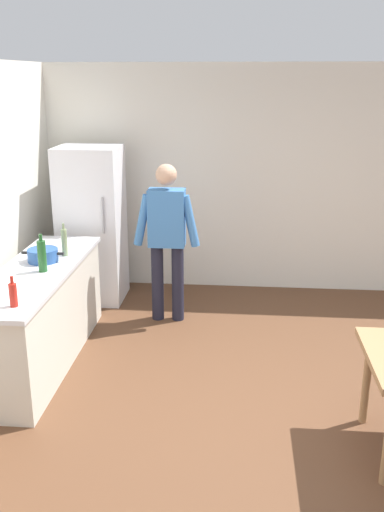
{
  "coord_description": "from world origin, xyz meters",
  "views": [
    {
      "loc": [
        -0.17,
        -3.86,
        2.55
      ],
      "look_at": [
        -0.62,
        1.16,
        0.95
      ],
      "focal_mm": 39.95,
      "sensor_mm": 36.0,
      "label": 1
    }
  ],
  "objects_px": {
    "refrigerator": "(92,225)",
    "cooking_pot": "(43,255)",
    "bottle_vinegar_tall": "(64,242)",
    "bottle_wine_green": "(42,256)",
    "person": "(167,233)",
    "bottle_sauce_red": "(13,294)"
  },
  "relations": [
    {
      "from": "person",
      "to": "bottle_sauce_red",
      "type": "height_order",
      "value": "person"
    },
    {
      "from": "refrigerator",
      "to": "bottle_sauce_red",
      "type": "height_order",
      "value": "refrigerator"
    },
    {
      "from": "cooking_pot",
      "to": "bottle_wine_green",
      "type": "bearing_deg",
      "value": -71.12
    },
    {
      "from": "cooking_pot",
      "to": "bottle_wine_green",
      "type": "relative_size",
      "value": 1.18
    },
    {
      "from": "refrigerator",
      "to": "bottle_vinegar_tall",
      "type": "height_order",
      "value": "refrigerator"
    },
    {
      "from": "person",
      "to": "bottle_vinegar_tall",
      "type": "bearing_deg",
      "value": -145.35
    },
    {
      "from": "bottle_sauce_red",
      "to": "bottle_wine_green",
      "type": "xyz_separation_m",
      "value": [
        -0.05,
        0.8,
        0.05
      ]
    },
    {
      "from": "cooking_pot",
      "to": "bottle_sauce_red",
      "type": "distance_m",
      "value": 1.08
    },
    {
      "from": "refrigerator",
      "to": "cooking_pot",
      "type": "relative_size",
      "value": 4.5
    },
    {
      "from": "refrigerator",
      "to": "bottle_wine_green",
      "type": "xyz_separation_m",
      "value": [
        -0.01,
        -1.64,
        0.15
      ]
    },
    {
      "from": "person",
      "to": "bottle_vinegar_tall",
      "type": "relative_size",
      "value": 5.31
    },
    {
      "from": "cooking_pot",
      "to": "bottle_sauce_red",
      "type": "height_order",
      "value": "bottle_sauce_red"
    },
    {
      "from": "bottle_vinegar_tall",
      "to": "bottle_sauce_red",
      "type": "relative_size",
      "value": 1.33
    },
    {
      "from": "refrigerator",
      "to": "person",
      "type": "bearing_deg",
      "value": -30.23
    },
    {
      "from": "person",
      "to": "bottle_wine_green",
      "type": "distance_m",
      "value": 1.45
    },
    {
      "from": "refrigerator",
      "to": "bottle_vinegar_tall",
      "type": "xyz_separation_m",
      "value": [
        0.05,
        -1.18,
        0.14
      ]
    },
    {
      "from": "refrigerator",
      "to": "bottle_wine_green",
      "type": "distance_m",
      "value": 1.65
    },
    {
      "from": "person",
      "to": "bottle_sauce_red",
      "type": "bearing_deg",
      "value": -115.61
    },
    {
      "from": "refrigerator",
      "to": "person",
      "type": "distance_m",
      "value": 1.1
    },
    {
      "from": "bottle_sauce_red",
      "to": "bottle_wine_green",
      "type": "relative_size",
      "value": 0.71
    },
    {
      "from": "cooking_pot",
      "to": "bottle_vinegar_tall",
      "type": "relative_size",
      "value": 1.25
    },
    {
      "from": "cooking_pot",
      "to": "bottle_vinegar_tall",
      "type": "distance_m",
      "value": 0.25
    }
  ]
}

